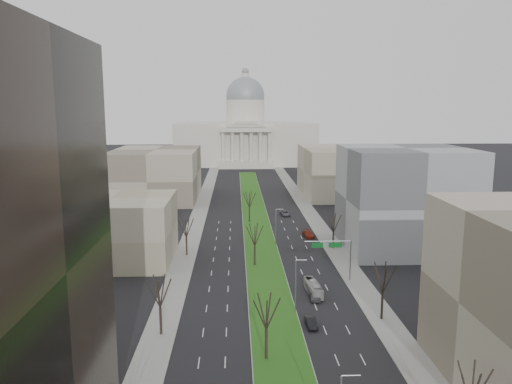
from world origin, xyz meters
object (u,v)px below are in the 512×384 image
object	(u,v)px
car_red	(308,234)
box_van	(313,288)
car_grey_near	(315,295)
car_black	(311,322)
car_grey_far	(285,213)

from	to	relation	value
car_red	box_van	world-z (taller)	box_van
car_grey_near	car_black	bearing A→B (deg)	-99.07
car_black	box_van	xyz separation A→B (m)	(2.44, 13.62, 0.45)
car_grey_near	box_van	distance (m)	2.76
car_grey_near	car_grey_far	xyz separation A→B (m)	(1.48, 67.96, -0.03)
car_red	car_grey_far	distance (m)	26.07
car_grey_far	car_grey_near	bearing A→B (deg)	-99.14
car_grey_near	box_van	xyz separation A→B (m)	(0.12, 2.74, 0.38)
car_black	box_van	distance (m)	13.85
car_grey_near	car_black	distance (m)	11.13
car_black	car_red	world-z (taller)	car_red
car_grey_near	car_red	world-z (taller)	car_red
car_grey_near	car_grey_far	world-z (taller)	car_grey_near
car_grey_far	car_black	bearing A→B (deg)	-100.65
car_grey_near	car_red	distance (m)	42.42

